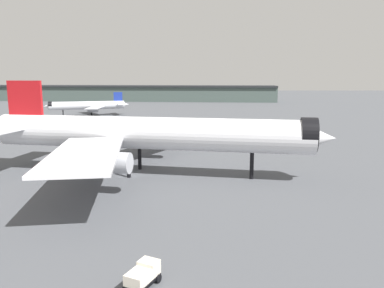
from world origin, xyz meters
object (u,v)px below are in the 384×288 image
Objects in this scene: airliner_far_taxiway at (89,105)px; service_truck_front at (189,134)px; traffic_cone_near_nose at (133,139)px; airliner_near_gate at (147,134)px; baggage_tug_wing at (144,275)px.

airliner_far_taxiway reaches higher than service_truck_front.
service_truck_front is at bearing 3.39° from traffic_cone_near_nose.
airliner_near_gate is 38.20m from service_truck_front.
traffic_cone_near_nose is at bearing 113.55° from airliner_near_gate.
service_truck_front is 73.55m from baggage_tug_wing.
service_truck_front reaches higher than traffic_cone_near_nose.
airliner_near_gate is 1.72× the size of airliner_far_taxiway.
airliner_far_taxiway reaches higher than baggage_tug_wing.
service_truck_front is at bearing 23.63° from baggage_tug_wing.
service_truck_front is 1.63× the size of baggage_tug_wing.
airliner_near_gate reaches higher than traffic_cone_near_nose.
traffic_cone_near_nose is at bearing -51.46° from service_truck_front.
traffic_cone_near_nose is (-15.36, -0.91, -1.26)m from service_truck_front.
traffic_cone_near_nose is (-8.30, 36.21, -6.86)m from airliner_near_gate.
traffic_cone_near_nose is (30.63, -67.75, -4.25)m from airliner_far_taxiway.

